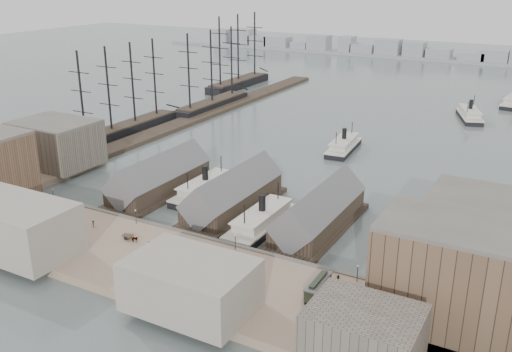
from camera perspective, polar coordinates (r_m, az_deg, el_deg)
The scene contains 40 objects.
ground at distance 148.87m, azimuth -5.64°, elevation -5.64°, with size 900.00×900.00×0.00m, color #4F5B5B.
quay at distance 134.36m, azimuth -10.53°, elevation -8.42°, with size 180.00×30.00×2.00m, color #8B745E.
seawall at distance 144.58m, azimuth -6.83°, elevation -5.99°, with size 180.00×1.20×2.30m, color #59544C.
west_wharf at distance 262.98m, azimuth -5.58°, elevation 5.98°, with size 10.00×220.00×1.60m, color #2D231C.
ferry_shed_west at distance 174.02m, azimuth -9.63°, elevation -0.29°, with size 14.00×42.00×12.60m.
ferry_shed_center at distance 159.92m, azimuth -2.29°, elevation -1.87°, with size 14.00×42.00×12.60m.
ferry_shed_east at distance 149.05m, azimuth 6.31°, elevation -3.67°, with size 14.00×42.00×12.60m.
warehouse_west_back at distance 202.78m, azimuth -19.33°, elevation 3.07°, with size 26.00×20.00×14.00m, color #60564C.
warehouse_east_front at distance 111.56m, azimuth 19.81°, elevation -9.49°, with size 30.00×18.00×19.00m, color brown.
warehouse_east_back at distance 136.45m, azimuth 22.57°, elevation -5.27°, with size 28.00×20.00×15.00m, color #60564C.
street_bldg_center at distance 112.33m, azimuth -6.57°, elevation -10.75°, with size 24.00×16.00×10.00m, color gray.
street_bldg_west at distance 144.09m, azimuth -23.10°, elevation -4.66°, with size 30.00×16.00×12.00m, color gray.
street_bldg_east at distance 97.99m, azimuth 10.68°, elevation -15.76°, with size 18.00×14.00×11.00m, color #60564C.
lamp_post_far_w at distance 170.59m, azimuth -19.64°, elevation -1.61°, with size 0.44×0.44×3.92m.
lamp_post_near_w at distance 150.49m, azimuth -11.95°, elevation -3.73°, with size 0.44×0.44×3.92m.
lamp_post_near_e at distance 134.13m, azimuth -2.09°, elevation -6.33°, with size 0.44×0.44×3.92m.
lamp_post_far_e at distance 123.03m, azimuth 10.13°, elevation -9.25°, with size 0.44×0.44×3.92m.
far_shore at distance 454.87m, azimuth 19.10°, elevation 11.35°, with size 500.00×40.00×15.72m.
ferry_docked_west at distance 171.53m, azimuth -5.07°, elevation -1.21°, with size 8.29×27.62×9.86m.
ferry_docked_east at distance 149.24m, azimuth 0.61°, elevation -4.46°, with size 8.50×28.35×10.12m.
ferry_open_near at distance 215.57m, azimuth 8.76°, elevation 3.06°, with size 9.99×26.28×9.17m.
ferry_open_mid at distance 276.19m, azimuth 20.58°, elevation 5.78°, with size 16.50×27.79×9.52m.
sailing_ship_near at distance 241.10m, azimuth -13.06°, elevation 4.72°, with size 8.89×61.23×36.54m.
sailing_ship_mid at distance 279.88m, azimuth -4.40°, elevation 7.27°, with size 9.13×52.77×37.55m.
sailing_ship_far at distance 332.08m, azimuth -1.77°, elevation 9.39°, with size 9.88×54.91×40.63m.
tram at distance 117.59m, azimuth 6.22°, elevation -11.06°, with size 2.68×9.65×3.42m.
horse_cart_left at distance 161.09m, azimuth -21.74°, elevation -3.88°, with size 4.89×2.91×1.70m.
horse_cart_center at distance 141.97m, azimuth -12.25°, elevation -6.10°, with size 4.97×1.99×1.59m.
horse_cart_right at distance 118.51m, azimuth -4.43°, elevation -11.29°, with size 4.73×2.48×1.44m.
pedestrian_0 at distance 165.53m, azimuth -19.36°, elevation -2.94°, with size 0.61×0.44×1.66m, color black.
pedestrian_1 at distance 158.58m, azimuth -19.77°, elevation -4.03°, with size 0.76×0.59×1.56m, color black.
pedestrian_2 at distance 151.95m, azimuth -15.95°, elevation -4.62°, with size 1.12×0.64×1.73m, color black.
pedestrian_3 at distance 139.88m, azimuth -17.90°, elevation -7.04°, with size 1.04×0.43×1.78m, color black.
pedestrian_4 at distance 138.03m, azimuth -10.64°, elevation -6.76°, with size 0.82×0.54×1.69m, color black.
pedestrian_5 at distance 129.38m, azimuth -10.49°, elevation -8.67°, with size 0.61×0.45×1.67m, color black.
pedestrian_6 at distance 130.48m, azimuth -2.17°, elevation -8.08°, with size 0.77×0.60×1.57m, color black.
pedestrian_7 at distance 120.65m, azimuth -1.96°, elevation -10.55°, with size 1.14×0.66×1.77m, color black.
pedestrian_8 at distance 123.09m, azimuth 8.21°, elevation -10.09°, with size 1.06×0.44×1.80m, color black.
pedestrian_9 at distance 113.06m, azimuth 11.23°, elevation -13.32°, with size 0.79×0.51×1.62m, color black.
pedestrian_10 at distance 121.18m, azimuth 0.45°, elevation -10.44°, with size 0.77×0.50×1.58m, color black.
Camera 1 is at (77.58, -109.61, 64.26)m, focal length 40.00 mm.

